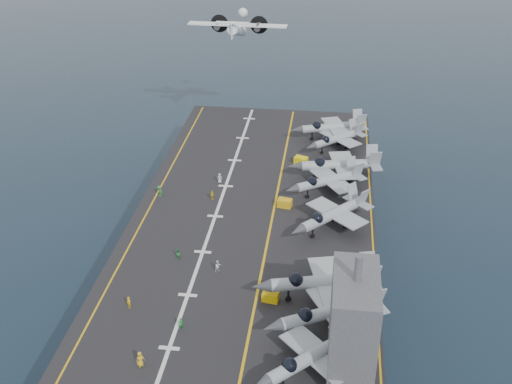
# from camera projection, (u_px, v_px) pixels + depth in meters

# --- Properties ---
(ground) EXTENTS (500.00, 500.00, 0.00)m
(ground) POSITION_uv_depth(u_px,v_px,m) (253.00, 272.00, 105.73)
(ground) COLOR #142135
(ground) RESTS_ON ground
(hull) EXTENTS (36.00, 90.00, 10.00)m
(hull) POSITION_uv_depth(u_px,v_px,m) (253.00, 247.00, 103.29)
(hull) COLOR #56595E
(hull) RESTS_ON ground
(flight_deck) EXTENTS (38.00, 92.00, 0.40)m
(flight_deck) POSITION_uv_depth(u_px,v_px,m) (253.00, 220.00, 100.74)
(flight_deck) COLOR black
(flight_deck) RESTS_ON hull
(foul_line) EXTENTS (0.35, 90.00, 0.02)m
(foul_line) POSITION_uv_depth(u_px,v_px,m) (272.00, 220.00, 100.31)
(foul_line) COLOR gold
(foul_line) RESTS_ON flight_deck
(landing_centerline) EXTENTS (0.50, 90.00, 0.02)m
(landing_centerline) POSITION_uv_depth(u_px,v_px,m) (215.00, 216.00, 101.29)
(landing_centerline) COLOR silver
(landing_centerline) RESTS_ON flight_deck
(deck_edge_port) EXTENTS (0.25, 90.00, 0.02)m
(deck_edge_port) POSITION_uv_depth(u_px,v_px,m) (148.00, 212.00, 102.50)
(deck_edge_port) COLOR gold
(deck_edge_port) RESTS_ON flight_deck
(deck_edge_stbd) EXTENTS (0.25, 90.00, 0.02)m
(deck_edge_stbd) POSITION_uv_depth(u_px,v_px,m) (372.00, 227.00, 98.61)
(deck_edge_stbd) COLOR gold
(deck_edge_stbd) RESTS_ON flight_deck
(island_superstructure) EXTENTS (5.00, 10.00, 15.00)m
(island_superstructure) POSITION_uv_depth(u_px,v_px,m) (354.00, 313.00, 69.38)
(island_superstructure) COLOR #56595E
(island_superstructure) RESTS_ON flight_deck
(fighter_jet_0) EXTENTS (17.19, 17.03, 5.04)m
(fighter_jet_0) POSITION_uv_depth(u_px,v_px,m) (312.00, 355.00, 70.78)
(fighter_jet_0) COLOR gray
(fighter_jet_0) RESTS_ON flight_deck
(fighter_jet_1) EXTENTS (18.48, 16.37, 5.36)m
(fighter_jet_1) POSITION_uv_depth(u_px,v_px,m) (331.00, 311.00, 77.10)
(fighter_jet_1) COLOR #979DA6
(fighter_jet_1) RESTS_ON flight_deck
(fighter_jet_2) EXTENTS (18.59, 14.65, 5.69)m
(fighter_jet_2) POSITION_uv_depth(u_px,v_px,m) (324.00, 280.00, 82.09)
(fighter_jet_2) COLOR #959EA5
(fighter_jet_2) RESTS_ON flight_deck
(fighter_jet_4) EXTENTS (17.64, 17.91, 5.24)m
(fighter_jet_4) POSITION_uv_depth(u_px,v_px,m) (333.00, 213.00, 97.04)
(fighter_jet_4) COLOR gray
(fighter_jet_4) RESTS_ON flight_deck
(fighter_jet_5) EXTENTS (17.22, 15.91, 4.97)m
(fighter_jet_5) POSITION_uv_depth(u_px,v_px,m) (328.00, 180.00, 106.73)
(fighter_jet_5) COLOR #A1A9B1
(fighter_jet_5) RESTS_ON flight_deck
(fighter_jet_6) EXTENTS (17.93, 13.79, 5.58)m
(fighter_jet_6) POSITION_uv_depth(u_px,v_px,m) (340.00, 164.00, 111.16)
(fighter_jet_6) COLOR #949BA1
(fighter_jet_6) RESTS_ON flight_deck
(fighter_jet_7) EXTENTS (15.86, 15.59, 4.64)m
(fighter_jet_7) POSITION_uv_depth(u_px,v_px,m) (337.00, 138.00, 121.78)
(fighter_jet_7) COLOR gray
(fighter_jet_7) RESTS_ON flight_deck
(fighter_jet_8) EXTENTS (17.44, 14.34, 5.21)m
(fighter_jet_8) POSITION_uv_depth(u_px,v_px,m) (333.00, 126.00, 125.90)
(fighter_jet_8) COLOR #959BA3
(fighter_jet_8) RESTS_ON flight_deck
(tow_cart_a) EXTENTS (2.27, 1.65, 1.26)m
(tow_cart_a) POSITION_uv_depth(u_px,v_px,m) (270.00, 297.00, 82.75)
(tow_cart_a) COLOR #E6B707
(tow_cart_a) RESTS_ON flight_deck
(tow_cart_b) EXTENTS (2.48, 1.86, 1.34)m
(tow_cart_b) POSITION_uv_depth(u_px,v_px,m) (285.00, 203.00, 103.60)
(tow_cart_b) COLOR gold
(tow_cart_b) RESTS_ON flight_deck
(tow_cart_c) EXTENTS (2.67, 2.20, 1.37)m
(tow_cart_c) POSITION_uv_depth(u_px,v_px,m) (301.00, 160.00, 117.04)
(tow_cart_c) COLOR yellow
(tow_cart_c) RESTS_ON flight_deck
(crew_0) EXTENTS (1.38, 1.38, 1.95)m
(crew_0) POSITION_uv_depth(u_px,v_px,m) (140.00, 359.00, 72.44)
(crew_0) COLOR gold
(crew_0) RESTS_ON flight_deck
(crew_1) EXTENTS (1.16, 1.00, 1.63)m
(crew_1) POSITION_uv_depth(u_px,v_px,m) (129.00, 302.00, 81.42)
(crew_1) COLOR yellow
(crew_1) RESTS_ON flight_deck
(crew_2) EXTENTS (0.87, 1.10, 1.61)m
(crew_2) POSITION_uv_depth(u_px,v_px,m) (178.00, 254.00, 90.82)
(crew_2) COLOR green
(crew_2) RESTS_ON flight_deck
(crew_3) EXTENTS (1.37, 1.37, 1.94)m
(crew_3) POSITION_uv_depth(u_px,v_px,m) (160.00, 191.00, 106.46)
(crew_3) COLOR #238030
(crew_3) RESTS_ON flight_deck
(crew_4) EXTENTS (0.97, 1.17, 1.67)m
(crew_4) POSITION_uv_depth(u_px,v_px,m) (212.00, 195.00, 105.56)
(crew_4) COLOR yellow
(crew_4) RESTS_ON flight_deck
(crew_5) EXTENTS (1.15, 0.84, 1.79)m
(crew_5) POSITION_uv_depth(u_px,v_px,m) (220.00, 178.00, 110.59)
(crew_5) COLOR silver
(crew_5) RESTS_ON flight_deck
(crew_6) EXTENTS (1.22, 1.13, 1.69)m
(crew_6) POSITION_uv_depth(u_px,v_px,m) (181.00, 324.00, 77.87)
(crew_6) COLOR #1C8631
(crew_6) RESTS_ON flight_deck
(crew_7) EXTENTS (1.24, 1.26, 1.77)m
(crew_7) POSITION_uv_depth(u_px,v_px,m) (218.00, 266.00, 88.14)
(crew_7) COLOR white
(crew_7) RESTS_ON flight_deck
(transport_plane) EXTENTS (21.42, 14.74, 5.02)m
(transport_plane) POSITION_uv_depth(u_px,v_px,m) (237.00, 31.00, 137.19)
(transport_plane) COLOR silver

